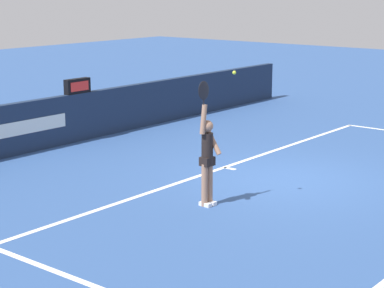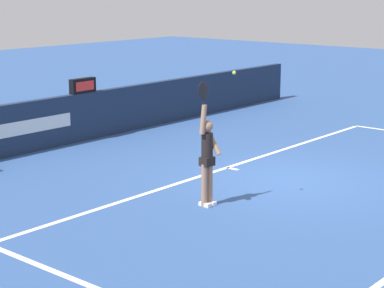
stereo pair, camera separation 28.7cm
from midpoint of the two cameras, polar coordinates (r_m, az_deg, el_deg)
ground_plane at (r=14.48m, az=8.29°, el=-2.93°), size 60.00×60.00×0.00m
court_lines at (r=13.95m, az=12.12°, el=-3.68°), size 12.33×5.41×0.00m
back_wall at (r=18.19m, az=-8.09°, el=2.31°), size 17.87×0.21×1.23m
speed_display at (r=17.96m, az=-8.52°, el=4.77°), size 0.76×0.18×0.38m
tennis_player at (r=12.44m, az=1.91°, el=-0.93°), size 0.43×0.35×2.31m
tennis_ball at (r=12.21m, az=4.16°, el=5.86°), size 0.07×0.07×0.07m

